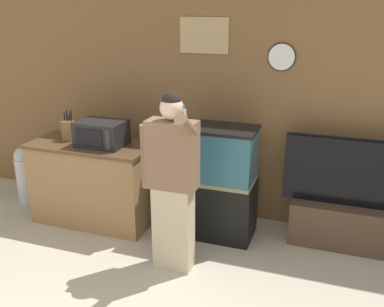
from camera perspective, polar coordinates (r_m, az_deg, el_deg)
name	(u,v)px	position (r m, az deg, el deg)	size (l,w,h in m)	color
wall_back_paneled	(216,105)	(4.81, 3.23, 6.49)	(10.00, 0.08, 2.60)	brown
counter_island	(94,182)	(4.96, -12.94, -3.75)	(1.36, 0.66, 0.93)	olive
microwave	(102,133)	(4.67, -11.96, 2.65)	(0.50, 0.37, 0.27)	black
knife_block	(69,130)	(4.95, -16.11, 3.05)	(0.12, 0.11, 0.33)	brown
aquarium_on_stand	(215,182)	(4.50, 3.07, -3.82)	(0.84, 0.48, 1.20)	black
tv_on_stand	(346,214)	(4.66, 19.90, -7.65)	(1.32, 0.40, 1.15)	#4C3828
person_standing	(172,181)	(3.81, -2.73, -3.68)	(0.53, 0.40, 1.68)	#BCAD89
trash_bin	(27,174)	(5.69, -21.20, -2.54)	(0.25, 0.25, 0.73)	#B7B7BC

